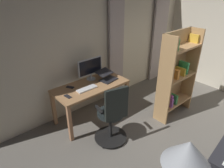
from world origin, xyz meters
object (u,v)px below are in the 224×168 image
object	(u,v)px
computer_keyboard	(87,89)
computer_mouse	(107,72)
laptop	(107,77)
cell_phone_face_up	(68,96)
cell_phone_by_monitor	(70,87)
office_chair	(112,117)
bookshelf	(175,76)
desk	(91,90)
computer_monitor	(90,67)

from	to	relation	value
computer_keyboard	computer_mouse	size ratio (longest dim) A/B	3.80
laptop	computer_mouse	bearing A→B (deg)	-140.26
cell_phone_face_up	cell_phone_by_monitor	world-z (taller)	same
office_chair	cell_phone_by_monitor	xyz separation A→B (m)	(0.20, -0.94, 0.23)
office_chair	computer_mouse	world-z (taller)	office_chair
office_chair	cell_phone_by_monitor	size ratio (longest dim) A/B	7.55
computer_mouse	office_chair	bearing A→B (deg)	53.64
cell_phone_by_monitor	cell_phone_face_up	bearing A→B (deg)	24.05
computer_keyboard	bookshelf	size ratio (longest dim) A/B	0.23
office_chair	desk	bearing A→B (deg)	93.60
desk	cell_phone_face_up	world-z (taller)	cell_phone_face_up
computer_monitor	laptop	bearing A→B (deg)	134.66
desk	cell_phone_by_monitor	bearing A→B (deg)	-27.01
desk	computer_mouse	distance (m)	0.66
computer_keyboard	cell_phone_face_up	world-z (taller)	computer_keyboard
desk	computer_monitor	world-z (taller)	computer_monitor
computer_monitor	desk	bearing A→B (deg)	54.08
computer_monitor	bookshelf	size ratio (longest dim) A/B	0.32
office_chair	computer_monitor	distance (m)	1.13
cell_phone_face_up	bookshelf	xyz separation A→B (m)	(-1.86, 0.82, 0.10)
computer_keyboard	cell_phone_face_up	bearing A→B (deg)	0.24
cell_phone_by_monitor	bookshelf	bearing A→B (deg)	118.04
office_chair	computer_keyboard	world-z (taller)	office_chair
computer_monitor	cell_phone_face_up	size ratio (longest dim) A/B	3.72
cell_phone_face_up	bookshelf	bearing A→B (deg)	149.98
computer_mouse	cell_phone_face_up	xyz separation A→B (m)	(1.14, 0.33, -0.01)
cell_phone_by_monitor	desk	bearing A→B (deg)	124.06
desk	bookshelf	size ratio (longest dim) A/B	0.82
computer_mouse	cell_phone_face_up	distance (m)	1.19
laptop	bookshelf	xyz separation A→B (m)	(-0.95, 0.89, 0.05)
desk	office_chair	bearing A→B (deg)	79.64
laptop	computer_keyboard	bearing A→B (deg)	-1.01
desk	office_chair	distance (m)	0.79
office_chair	laptop	xyz separation A→B (m)	(-0.52, -0.76, 0.28)
desk	laptop	bearing A→B (deg)	177.78
computer_keyboard	cell_phone_by_monitor	size ratio (longest dim) A/B	2.64
desk	computer_mouse	world-z (taller)	computer_mouse
bookshelf	computer_keyboard	bearing A→B (deg)	-29.18
desk	cell_phone_face_up	xyz separation A→B (m)	(0.53, 0.09, 0.10)
office_chair	computer_monitor	bearing A→B (deg)	87.27
desk	office_chair	size ratio (longest dim) A/B	1.28
laptop	cell_phone_by_monitor	bearing A→B (deg)	-23.48
desk	computer_mouse	bearing A→B (deg)	-158.27
desk	bookshelf	xyz separation A→B (m)	(-1.33, 0.91, 0.21)
computer_keyboard	laptop	bearing A→B (deg)	-172.14
computer_keyboard	cell_phone_by_monitor	xyz separation A→B (m)	(0.19, -0.26, -0.01)
computer_keyboard	bookshelf	bearing A→B (deg)	150.82
bookshelf	computer_monitor	bearing A→B (deg)	-43.77
computer_monitor	office_chair	bearing A→B (deg)	73.30
computer_monitor	cell_phone_by_monitor	world-z (taller)	computer_monitor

